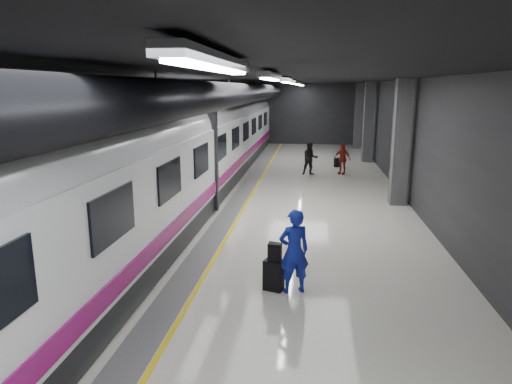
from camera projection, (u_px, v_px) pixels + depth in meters
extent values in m
plane|color=silver|center=(269.00, 214.00, 15.43)|extent=(40.00, 40.00, 0.00)
cube|color=black|center=(269.00, 78.00, 14.42)|extent=(10.00, 40.00, 0.02)
cube|color=#28282B|center=(294.00, 114.00, 34.27)|extent=(10.00, 0.02, 4.50)
cube|color=#28282B|center=(123.00, 146.00, 15.53)|extent=(0.02, 40.00, 4.50)
cube|color=#28282B|center=(427.00, 151.00, 14.33)|extent=(0.02, 40.00, 4.50)
cube|color=slate|center=(229.00, 213.00, 15.59)|extent=(0.65, 39.80, 0.01)
cube|color=yellow|center=(241.00, 213.00, 15.54)|extent=(0.10, 39.80, 0.01)
cylinder|color=black|center=(229.00, 95.00, 14.70)|extent=(0.80, 38.00, 0.80)
cube|color=silver|center=(215.00, 61.00, 3.73)|extent=(0.22, 2.60, 0.10)
cube|color=silver|center=(271.00, 76.00, 8.57)|extent=(0.22, 2.60, 0.10)
cube|color=silver|center=(286.00, 80.00, 13.41)|extent=(0.22, 2.60, 0.10)
cube|color=silver|center=(294.00, 82.00, 18.24)|extent=(0.22, 2.60, 0.10)
cube|color=silver|center=(298.00, 83.00, 23.08)|extent=(0.22, 2.60, 0.10)
cube|color=silver|center=(301.00, 84.00, 27.92)|extent=(0.22, 2.60, 0.10)
cube|color=silver|center=(302.00, 85.00, 31.78)|extent=(0.22, 2.60, 0.10)
cube|color=#515154|center=(401.00, 143.00, 16.31)|extent=(0.55, 0.55, 4.50)
cube|color=#515154|center=(368.00, 122.00, 25.99)|extent=(0.55, 0.55, 4.50)
cube|color=#515154|center=(358.00, 116.00, 31.79)|extent=(0.55, 0.55, 4.50)
cube|color=black|center=(175.00, 201.00, 15.74)|extent=(2.80, 38.00, 0.60)
cube|color=white|center=(173.00, 161.00, 15.43)|extent=(2.90, 38.00, 2.20)
cylinder|color=white|center=(172.00, 133.00, 15.22)|extent=(2.80, 38.00, 2.80)
cube|color=#870C60|center=(216.00, 186.00, 15.43)|extent=(0.04, 38.00, 0.35)
cube|color=black|center=(173.00, 154.00, 15.37)|extent=(3.05, 0.25, 3.80)
cube|color=black|center=(113.00, 216.00, 7.42)|extent=(0.05, 1.60, 0.85)
cube|color=black|center=(170.00, 180.00, 10.33)|extent=(0.05, 1.60, 0.85)
cube|color=black|center=(201.00, 160.00, 13.23)|extent=(0.05, 1.60, 0.85)
cube|color=black|center=(222.00, 147.00, 16.13)|extent=(0.05, 1.60, 0.85)
cube|color=black|center=(236.00, 138.00, 19.03)|extent=(0.05, 1.60, 0.85)
cube|color=black|center=(246.00, 131.00, 21.93)|extent=(0.05, 1.60, 0.85)
cube|color=black|center=(254.00, 126.00, 24.83)|extent=(0.05, 1.60, 0.85)
cube|color=black|center=(260.00, 122.00, 27.74)|extent=(0.05, 1.60, 0.85)
cube|color=black|center=(265.00, 119.00, 30.64)|extent=(0.05, 1.60, 0.85)
imported|color=#1934BD|center=(294.00, 251.00, 9.39)|extent=(0.77, 0.64, 1.79)
cube|color=black|center=(274.00, 275.00, 9.61)|extent=(0.46, 0.36, 0.66)
cube|color=black|center=(275.00, 252.00, 9.48)|extent=(0.30, 0.19, 0.38)
imported|color=black|center=(310.00, 158.00, 22.28)|extent=(0.91, 0.78, 1.62)
imported|color=maroon|center=(342.00, 159.00, 22.49)|extent=(0.95, 0.75, 1.51)
cube|color=black|center=(337.00, 163.00, 24.59)|extent=(0.39, 0.32, 0.49)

